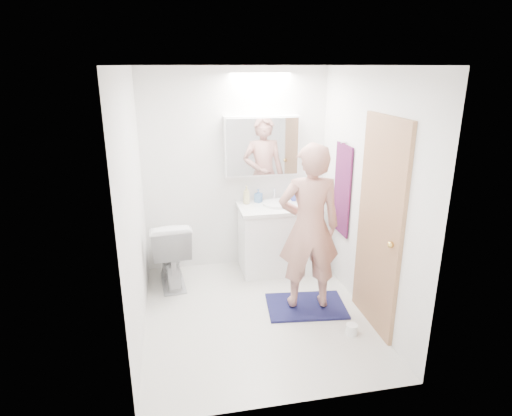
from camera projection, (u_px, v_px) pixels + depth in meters
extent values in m
plane|color=silver|center=(256.00, 314.00, 4.38)|extent=(2.50, 2.50, 0.00)
plane|color=white|center=(256.00, 65.00, 3.63)|extent=(2.50, 2.50, 0.00)
plane|color=white|center=(236.00, 171.00, 5.17)|extent=(2.50, 0.00, 2.50)
plane|color=white|center=(293.00, 257.00, 2.84)|extent=(2.50, 0.00, 2.50)
plane|color=white|center=(134.00, 209.00, 3.80)|extent=(0.00, 2.50, 2.50)
plane|color=white|center=(366.00, 195.00, 4.21)|extent=(0.00, 2.50, 2.50)
cube|color=white|center=(278.00, 239.00, 5.25)|extent=(0.90, 0.55, 0.78)
cube|color=silver|center=(279.00, 207.00, 5.12)|extent=(0.95, 0.58, 0.04)
cylinder|color=silver|center=(278.00, 204.00, 5.13)|extent=(0.36, 0.36, 0.03)
cylinder|color=silver|center=(274.00, 194.00, 5.29)|extent=(0.02, 0.02, 0.16)
cube|color=white|center=(262.00, 146.00, 5.06)|extent=(0.88, 0.14, 0.70)
cube|color=silver|center=(263.00, 147.00, 4.99)|extent=(0.84, 0.01, 0.66)
imported|color=silver|center=(170.00, 251.00, 4.90)|extent=(0.50, 0.81, 0.79)
cube|color=#181541|center=(306.00, 306.00, 4.51)|extent=(0.86, 0.64, 0.02)
imported|color=tan|center=(309.00, 227.00, 4.23)|extent=(0.65, 0.47, 1.68)
cube|color=tan|center=(379.00, 227.00, 3.94)|extent=(0.04, 0.80, 2.00)
sphere|color=gold|center=(391.00, 245.00, 3.67)|extent=(0.06, 0.06, 0.06)
cube|color=#111235|center=(342.00, 190.00, 4.75)|extent=(0.02, 0.42, 1.00)
cylinder|color=silver|center=(344.00, 143.00, 4.58)|extent=(0.07, 0.02, 0.02)
imported|color=#C2B87E|center=(246.00, 195.00, 5.15)|extent=(0.09, 0.09, 0.22)
imported|color=#517AAD|center=(258.00, 196.00, 5.21)|extent=(0.11, 0.11, 0.17)
imported|color=#3F4EBD|center=(293.00, 197.00, 5.29)|extent=(0.11, 0.11, 0.10)
cylinder|color=white|center=(352.00, 329.00, 4.04)|extent=(0.11, 0.11, 0.10)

